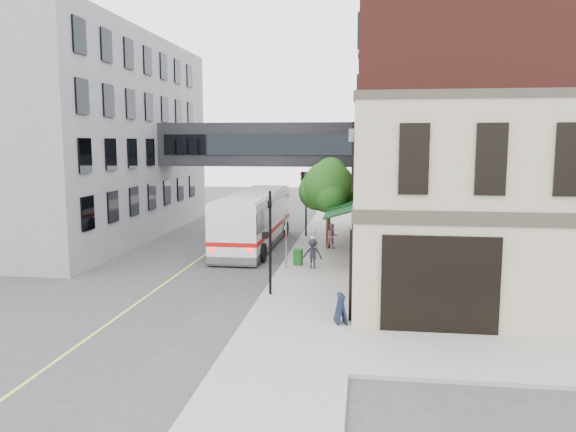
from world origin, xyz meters
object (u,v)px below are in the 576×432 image
(pedestrian_b, at_px, (332,236))
(pedestrian_c, at_px, (313,254))
(newspaper_box, at_px, (298,257))
(pedestrian_a, at_px, (314,244))
(sandwich_board, at_px, (341,309))
(bus, at_px, (254,217))

(pedestrian_b, distance_m, pedestrian_c, 5.51)
(pedestrian_b, distance_m, newspaper_box, 5.00)
(pedestrian_a, xyz_separation_m, pedestrian_b, (0.90, 2.79, -0.01))
(pedestrian_b, relative_size, sandwich_board, 1.46)
(bus, bearing_deg, sandwich_board, -67.74)
(bus, bearing_deg, pedestrian_c, -55.82)
(newspaper_box, distance_m, sandwich_board, 9.79)
(bus, bearing_deg, newspaper_box, -58.36)
(sandwich_board, bearing_deg, pedestrian_b, 79.09)
(pedestrian_b, relative_size, pedestrian_c, 1.01)
(bus, height_order, pedestrian_c, bus)
(bus, relative_size, pedestrian_a, 7.97)
(pedestrian_b, distance_m, sandwich_board, 14.20)
(bus, distance_m, pedestrian_c, 7.77)
(bus, height_order, sandwich_board, bus)
(sandwich_board, bearing_deg, newspaper_box, 90.49)
(pedestrian_a, bearing_deg, pedestrian_b, 63.21)
(bus, distance_m, newspaper_box, 6.78)
(pedestrian_b, bearing_deg, sandwich_board, -109.51)
(pedestrian_a, bearing_deg, bus, 129.36)
(pedestrian_c, xyz_separation_m, sandwich_board, (1.84, -8.69, -0.24))
(pedestrian_a, xyz_separation_m, sandwich_board, (2.02, -11.36, -0.26))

